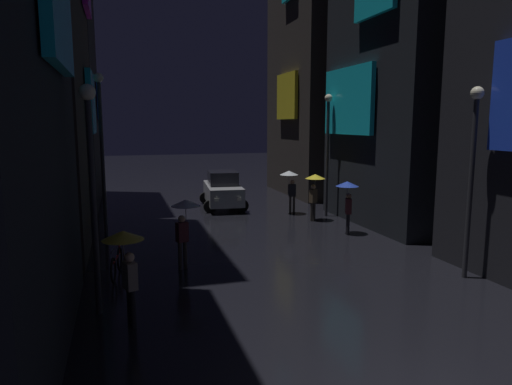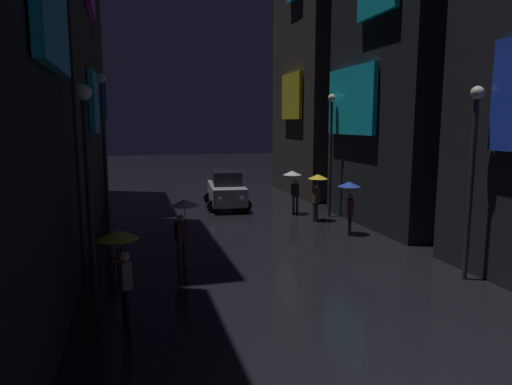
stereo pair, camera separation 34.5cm
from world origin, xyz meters
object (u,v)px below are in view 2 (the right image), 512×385
at_px(pedestrian_midstreet_left_yellow, 317,184).
at_px(pedestrian_near_crossing_blue, 349,193).
at_px(pedestrian_midstreet_centre_clear, 293,180).
at_px(streetlamp_right_near, 473,161).
at_px(streetlamp_right_far, 331,141).
at_px(streetlamp_left_near, 88,173).
at_px(streetlamp_left_far, 104,138).
at_px(bicycle_parked_at_storefront, 116,262).
at_px(pedestrian_foreground_right_yellow, 120,251).
at_px(car_distant, 226,190).
at_px(pedestrian_far_right_clear, 184,214).

relative_size(pedestrian_midstreet_left_yellow, pedestrian_near_crossing_blue, 1.00).
bearing_deg(pedestrian_midstreet_centre_clear, streetlamp_right_near, -81.86).
bearing_deg(pedestrian_midstreet_left_yellow, pedestrian_midstreet_centre_clear, 105.25).
bearing_deg(streetlamp_right_far, pedestrian_near_crossing_blue, -102.30).
xyz_separation_m(pedestrian_near_crossing_blue, streetlamp_left_near, (-9.24, -5.33, 1.64)).
relative_size(pedestrian_midstreet_centre_clear, streetlamp_left_near, 0.40).
distance_m(pedestrian_near_crossing_blue, streetlamp_left_near, 10.79).
xyz_separation_m(streetlamp_left_far, streetlamp_right_far, (10.00, 1.32, -0.28)).
bearing_deg(streetlamp_left_near, bicycle_parked_at_storefront, 81.33).
bearing_deg(pedestrian_midstreet_centre_clear, pedestrian_foreground_right_yellow, -126.49).
distance_m(car_distant, streetlamp_right_far, 6.15).
relative_size(pedestrian_midstreet_left_yellow, streetlamp_right_far, 0.37).
bearing_deg(pedestrian_foreground_right_yellow, pedestrian_far_right_clear, 63.93).
bearing_deg(pedestrian_foreground_right_yellow, streetlamp_left_far, 94.40).
xyz_separation_m(car_distant, streetlamp_right_near, (4.25, -12.77, 2.46)).
distance_m(pedestrian_near_crossing_blue, bicycle_parked_at_storefront, 9.32).
xyz_separation_m(pedestrian_far_right_clear, streetlamp_left_near, (-2.43, -2.84, 1.64)).
bearing_deg(streetlamp_left_far, pedestrian_far_right_clear, -62.61).
xyz_separation_m(pedestrian_midstreet_centre_clear, pedestrian_foreground_right_yellow, (-7.89, -10.67, 0.00)).
bearing_deg(pedestrian_near_crossing_blue, streetlamp_left_near, -150.02).
relative_size(pedestrian_midstreet_centre_clear, car_distant, 0.50).
bearing_deg(streetlamp_right_near, streetlamp_left_near, 177.87).
xyz_separation_m(pedestrian_foreground_right_yellow, streetlamp_left_far, (-0.64, 8.33, 2.17)).
height_order(pedestrian_midstreet_left_yellow, car_distant, pedestrian_midstreet_left_yellow).
distance_m(pedestrian_far_right_clear, streetlamp_left_far, 5.70).
distance_m(bicycle_parked_at_storefront, car_distant, 11.14).
distance_m(pedestrian_midstreet_left_yellow, pedestrian_far_right_clear, 8.42).
bearing_deg(pedestrian_far_right_clear, streetlamp_left_far, 117.39).
height_order(pedestrian_midstreet_left_yellow, pedestrian_foreground_right_yellow, same).
distance_m(pedestrian_midstreet_centre_clear, streetlamp_left_far, 9.12).
distance_m(pedestrian_midstreet_left_yellow, streetlamp_left_near, 12.21).
bearing_deg(streetlamp_left_far, pedestrian_midstreet_left_yellow, 3.43).
height_order(pedestrian_far_right_clear, streetlamp_right_near, streetlamp_right_near).
bearing_deg(pedestrian_midstreet_left_yellow, car_distant, 127.10).
relative_size(pedestrian_midstreet_centre_clear, streetlamp_right_far, 0.37).
bearing_deg(car_distant, pedestrian_midstreet_left_yellow, -52.90).
bearing_deg(pedestrian_midstreet_left_yellow, streetlamp_right_far, 38.54).
xyz_separation_m(streetlamp_right_near, streetlamp_left_near, (-10.00, 0.37, -0.08)).
bearing_deg(bicycle_parked_at_storefront, streetlamp_right_near, -17.42).
relative_size(car_distant, streetlamp_right_near, 0.79).
bearing_deg(pedestrian_midstreet_centre_clear, bicycle_parked_at_storefront, -138.38).
relative_size(car_distant, streetlamp_right_far, 0.75).
height_order(bicycle_parked_at_storefront, streetlamp_left_far, streetlamp_left_far).
xyz_separation_m(pedestrian_near_crossing_blue, streetlamp_left_far, (-9.24, 2.19, 2.17)).
relative_size(pedestrian_midstreet_left_yellow, pedestrian_midstreet_centre_clear, 1.00).
height_order(pedestrian_foreground_right_yellow, streetlamp_right_far, streetlamp_right_far).
height_order(pedestrian_midstreet_centre_clear, bicycle_parked_at_storefront, pedestrian_midstreet_centre_clear).
height_order(streetlamp_left_far, streetlamp_right_far, streetlamp_left_far).
xyz_separation_m(pedestrian_midstreet_left_yellow, streetlamp_left_far, (-9.03, -0.54, 2.17)).
distance_m(bicycle_parked_at_storefront, streetlamp_left_near, 3.96).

